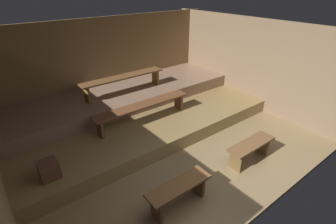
% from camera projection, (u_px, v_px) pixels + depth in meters
% --- Properties ---
extents(ground, '(6.62, 5.31, 0.08)m').
position_uv_depth(ground, '(157.00, 137.00, 5.64)').
color(ground, '#8F764F').
extents(wall_back, '(6.62, 0.06, 2.28)m').
position_uv_depth(wall_back, '(106.00, 62.00, 6.70)').
color(wall_back, olive).
rests_on(wall_back, ground).
extents(wall_right, '(0.06, 5.31, 2.28)m').
position_uv_depth(wall_right, '(247.00, 62.00, 6.69)').
color(wall_right, '#7B6348').
rests_on(wall_right, ground).
extents(platform_lower, '(5.82, 2.99, 0.31)m').
position_uv_depth(platform_lower, '(139.00, 117.00, 6.08)').
color(platform_lower, olive).
rests_on(platform_lower, ground).
extents(platform_middle, '(5.82, 1.61, 0.31)m').
position_uv_depth(platform_middle, '(124.00, 96.00, 6.43)').
color(platform_middle, '#92705A').
rests_on(platform_middle, platform_lower).
extents(bench_floor_left, '(1.05, 0.32, 0.41)m').
position_uv_depth(bench_floor_left, '(179.00, 190.00, 3.76)').
color(bench_floor_left, brown).
rests_on(bench_floor_left, ground).
extents(bench_floor_right, '(1.05, 0.32, 0.41)m').
position_uv_depth(bench_floor_right, '(251.00, 148.00, 4.71)').
color(bench_floor_right, brown).
rests_on(bench_floor_right, ground).
extents(bench_lower_center, '(2.25, 0.32, 0.41)m').
position_uv_depth(bench_lower_center, '(143.00, 107.00, 5.45)').
color(bench_lower_center, brown).
rests_on(bench_lower_center, platform_lower).
extents(bench_middle_center, '(2.12, 0.32, 0.41)m').
position_uv_depth(bench_middle_center, '(124.00, 79.00, 6.12)').
color(bench_middle_center, brown).
rests_on(bench_middle_center, platform_middle).
extents(wooden_crate_lower, '(0.29, 0.29, 0.29)m').
position_uv_depth(wooden_crate_lower, '(49.00, 170.00, 3.94)').
color(wooden_crate_lower, brown).
rests_on(wooden_crate_lower, platform_lower).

